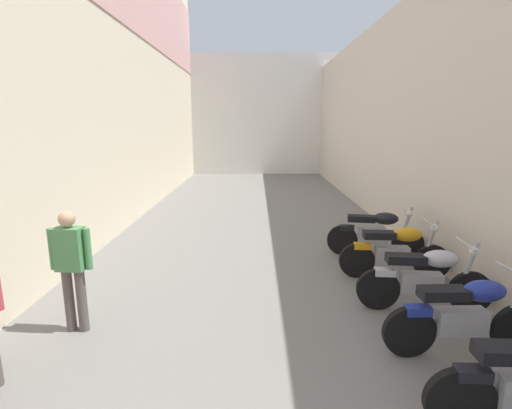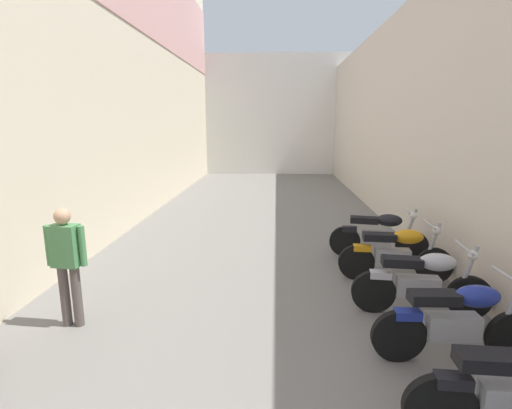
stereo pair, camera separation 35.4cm
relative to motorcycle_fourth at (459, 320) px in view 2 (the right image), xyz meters
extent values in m
plane|color=slate|center=(-2.34, 3.56, -0.50)|extent=(36.60, 36.60, 0.00)
cube|color=beige|center=(-5.83, 5.56, 3.94)|extent=(0.40, 20.60, 8.89)
cube|color=beige|center=(1.14, 5.56, 2.16)|extent=(0.40, 20.60, 5.32)
cube|color=silver|center=(-2.34, 16.86, 2.50)|extent=(9.57, 2.00, 6.00)
cylinder|color=black|center=(-0.63, -1.10, -0.20)|extent=(0.60, 0.11, 0.60)
cube|color=black|center=(-0.29, -1.11, 0.26)|extent=(0.53, 0.24, 0.12)
cube|color=black|center=(-0.55, -1.10, 0.06)|extent=(0.29, 0.15, 0.10)
cylinder|color=black|center=(-0.63, -0.02, -0.20)|extent=(0.60, 0.10, 0.60)
cube|color=#9E9EA3|center=(-0.06, 0.00, -0.08)|extent=(0.57, 0.22, 0.28)
ellipsoid|color=navy|center=(0.17, 0.01, 0.28)|extent=(0.49, 0.28, 0.24)
cube|color=black|center=(-0.29, -0.01, 0.26)|extent=(0.53, 0.24, 0.12)
cylinder|color=#9E9EA3|center=(0.54, 0.02, 0.15)|extent=(0.25, 0.07, 0.77)
cylinder|color=#9E9EA3|center=(0.47, 0.02, 0.50)|extent=(0.06, 0.58, 0.04)
cube|color=navy|center=(-0.55, -0.02, 0.06)|extent=(0.28, 0.15, 0.10)
cylinder|color=black|center=(0.61, 0.99, -0.20)|extent=(0.60, 0.13, 0.60)
cylinder|color=black|center=(-0.63, 1.10, -0.20)|extent=(0.60, 0.13, 0.60)
cube|color=#9E9EA3|center=(-0.06, 1.05, -0.08)|extent=(0.58, 0.25, 0.28)
ellipsoid|color=#B7B7BC|center=(0.17, 1.03, 0.28)|extent=(0.50, 0.30, 0.24)
cube|color=black|center=(-0.29, 1.07, 0.26)|extent=(0.54, 0.27, 0.12)
cylinder|color=#9E9EA3|center=(0.54, 0.99, 0.15)|extent=(0.25, 0.08, 0.77)
cylinder|color=#9E9EA3|center=(0.47, 1.00, 0.50)|extent=(0.09, 0.58, 0.04)
sphere|color=silver|center=(0.59, 0.99, 0.40)|extent=(0.14, 0.14, 0.14)
cube|color=#B7B7BC|center=(-0.55, 1.09, 0.06)|extent=(0.29, 0.16, 0.10)
cylinder|color=black|center=(0.61, 2.16, -0.20)|extent=(0.60, 0.12, 0.60)
cylinder|color=black|center=(-0.63, 2.24, -0.20)|extent=(0.60, 0.12, 0.60)
cube|color=#9E9EA3|center=(-0.06, 2.20, -0.08)|extent=(0.57, 0.24, 0.28)
ellipsoid|color=orange|center=(0.17, 2.19, 0.28)|extent=(0.50, 0.29, 0.24)
cube|color=black|center=(-0.29, 2.22, 0.26)|extent=(0.53, 0.25, 0.12)
cylinder|color=#9E9EA3|center=(0.54, 2.16, 0.15)|extent=(0.25, 0.08, 0.77)
cylinder|color=#9E9EA3|center=(0.47, 2.17, 0.50)|extent=(0.07, 0.58, 0.04)
sphere|color=silver|center=(0.59, 2.16, 0.40)|extent=(0.14, 0.14, 0.14)
cube|color=orange|center=(-0.55, 2.24, 0.06)|extent=(0.29, 0.16, 0.10)
cylinder|color=black|center=(0.61, 3.18, -0.20)|extent=(0.60, 0.18, 0.60)
cylinder|color=black|center=(-0.63, 3.40, -0.20)|extent=(0.60, 0.18, 0.60)
cube|color=#9E9EA3|center=(-0.06, 3.30, -0.08)|extent=(0.59, 0.30, 0.28)
ellipsoid|color=black|center=(0.17, 3.26, 0.28)|extent=(0.52, 0.34, 0.24)
cube|color=black|center=(-0.29, 3.34, 0.26)|extent=(0.55, 0.31, 0.12)
cylinder|color=#9E9EA3|center=(0.54, 3.19, 0.15)|extent=(0.25, 0.10, 0.77)
cylinder|color=#9E9EA3|center=(0.47, 3.20, 0.50)|extent=(0.14, 0.58, 0.04)
sphere|color=silver|center=(0.59, 3.18, 0.40)|extent=(0.14, 0.14, 0.14)
cube|color=black|center=(-0.55, 3.38, 0.06)|extent=(0.30, 0.19, 0.10)
cylinder|color=#564C47|center=(-4.71, 0.53, -0.09)|extent=(0.12, 0.12, 0.82)
cylinder|color=#564C47|center=(-4.55, 0.53, -0.09)|extent=(0.12, 0.12, 0.82)
cube|color=#4C8C51|center=(-4.63, 0.53, 0.59)|extent=(0.36, 0.23, 0.54)
sphere|color=tan|center=(-4.63, 0.53, 0.97)|extent=(0.20, 0.20, 0.20)
cylinder|color=#4C8C51|center=(-4.85, 0.53, 0.59)|extent=(0.08, 0.08, 0.52)
cylinder|color=#4C8C51|center=(-4.41, 0.53, 0.59)|extent=(0.08, 0.08, 0.52)
camera|label=1|loc=(-2.36, -3.89, 2.09)|focal=26.61mm
camera|label=2|loc=(-2.00, -3.88, 2.09)|focal=26.61mm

